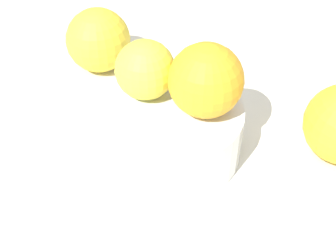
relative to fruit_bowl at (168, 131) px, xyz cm
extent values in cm
cube|color=silver|center=(0.00, 0.00, -3.85)|extent=(110.00, 110.00, 2.00)
cylinder|color=silver|center=(0.00, 0.00, -2.45)|extent=(9.53, 9.53, 0.80)
cylinder|color=silver|center=(0.00, 0.00, 0.13)|extent=(15.36, 15.36, 5.96)
sphere|color=#F9A823|center=(-3.52, 0.68, 6.75)|extent=(7.30, 7.30, 7.30)
sphere|color=yellow|center=(1.98, -2.58, 6.16)|extent=(6.11, 6.11, 6.11)
sphere|color=yellow|center=(6.92, -16.62, 1.26)|extent=(8.22, 8.22, 8.22)
camera|label=1|loc=(4.38, 36.18, 33.68)|focal=50.92mm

